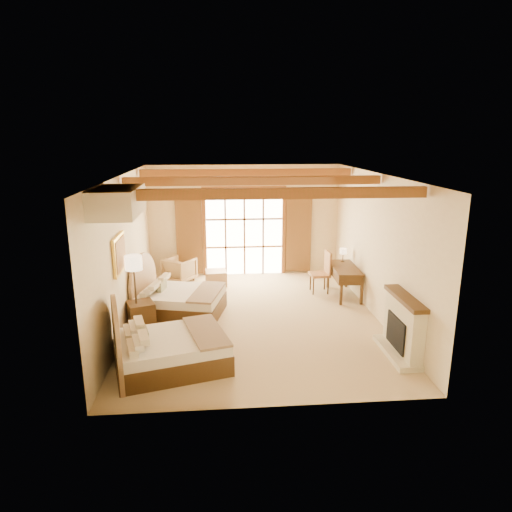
{
  "coord_description": "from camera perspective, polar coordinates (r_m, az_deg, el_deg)",
  "views": [
    {
      "loc": [
        -0.79,
        -9.57,
        3.99
      ],
      "look_at": [
        0.06,
        0.2,
        1.4
      ],
      "focal_mm": 32.0,
      "sensor_mm": 36.0,
      "label": 1
    }
  ],
  "objects": [
    {
      "name": "floor",
      "position": [
        10.4,
        -0.23,
        -7.76
      ],
      "size": [
        7.0,
        7.0,
        0.0
      ],
      "primitive_type": "plane",
      "color": "tan",
      "rests_on": "ground"
    },
    {
      "name": "french_doors",
      "position": [
        13.32,
        -1.46,
        2.93
      ],
      "size": [
        3.95,
        0.08,
        2.6
      ],
      "color": "white",
      "rests_on": "ground"
    },
    {
      "name": "ceiling",
      "position": [
        9.63,
        -0.26,
        10.11
      ],
      "size": [
        7.0,
        7.0,
        0.0
      ],
      "primitive_type": "plane",
      "rotation": [
        3.14,
        0.0,
        0.0
      ],
      "color": "#AD7430",
      "rests_on": "ground"
    },
    {
      "name": "canopy_valance",
      "position": [
        7.81,
        -16.94,
        6.53
      ],
      "size": [
        0.7,
        1.4,
        0.45
      ],
      "primitive_type": "cube",
      "color": "beige",
      "rests_on": "ceiling"
    },
    {
      "name": "floor_lamp",
      "position": [
        9.6,
        -15.04,
        -1.4
      ],
      "size": [
        0.35,
        0.35,
        1.64
      ],
      "color": "#3B2B1C",
      "rests_on": "floor"
    },
    {
      "name": "painting",
      "position": [
        9.3,
        -16.69,
        0.24
      ],
      "size": [
        0.06,
        0.95,
        0.75
      ],
      "color": "yellow",
      "rests_on": "wall_left"
    },
    {
      "name": "bed_near",
      "position": [
        8.34,
        -11.57,
        -11.15
      ],
      "size": [
        2.26,
        1.88,
        1.26
      ],
      "rotation": [
        0.0,
        0.0,
        0.26
      ],
      "color": "#493111",
      "rests_on": "floor"
    },
    {
      "name": "wall_left",
      "position": [
        10.06,
        -16.06,
        0.47
      ],
      "size": [
        0.0,
        7.0,
        7.0
      ],
      "primitive_type": "plane",
      "rotation": [
        1.57,
        0.0,
        1.57
      ],
      "color": "beige",
      "rests_on": "ground"
    },
    {
      "name": "ceiling_beams",
      "position": [
        9.64,
        -0.25,
        9.4
      ],
      "size": [
        5.39,
        4.6,
        0.18
      ],
      "primitive_type": null,
      "color": "brown",
      "rests_on": "ceiling"
    },
    {
      "name": "armchair",
      "position": [
        12.99,
        -9.53,
        -1.71
      ],
      "size": [
        1.03,
        1.04,
        0.69
      ],
      "primitive_type": "imported",
      "rotation": [
        0.0,
        0.0,
        -3.75
      ],
      "color": "#A58254",
      "rests_on": "floor"
    },
    {
      "name": "desk_chair",
      "position": [
        12.07,
        8.04,
        -2.94
      ],
      "size": [
        0.51,
        0.51,
        1.1
      ],
      "rotation": [
        0.0,
        0.0,
        0.06
      ],
      "color": "#9D713C",
      "rests_on": "floor"
    },
    {
      "name": "wall_back",
      "position": [
        13.31,
        -1.49,
        4.46
      ],
      "size": [
        5.5,
        0.0,
        5.5
      ],
      "primitive_type": "plane",
      "rotation": [
        1.57,
        0.0,
        0.0
      ],
      "color": "beige",
      "rests_on": "ground"
    },
    {
      "name": "nightstand",
      "position": [
        9.97,
        -14.13,
        -7.32
      ],
      "size": [
        0.67,
        0.67,
        0.62
      ],
      "primitive_type": "cube",
      "rotation": [
        0.0,
        0.0,
        0.37
      ],
      "color": "#493111",
      "rests_on": "floor"
    },
    {
      "name": "wall_right",
      "position": [
        10.48,
        14.92,
        1.12
      ],
      "size": [
        0.0,
        7.0,
        7.0
      ],
      "primitive_type": "plane",
      "rotation": [
        1.57,
        0.0,
        -1.57
      ],
      "color": "beige",
      "rests_on": "ground"
    },
    {
      "name": "fireplace",
      "position": [
        8.99,
        17.81,
        -8.7
      ],
      "size": [
        0.46,
        1.4,
        1.16
      ],
      "color": "beige",
      "rests_on": "ground"
    },
    {
      "name": "bed_far",
      "position": [
        10.64,
        -10.17,
        -5.32
      ],
      "size": [
        2.18,
        1.81,
        1.23
      ],
      "rotation": [
        0.0,
        0.0,
        -0.24
      ],
      "color": "#493111",
      "rests_on": "floor"
    },
    {
      "name": "ottoman",
      "position": [
        12.61,
        -5.02,
        -2.73
      ],
      "size": [
        0.61,
        0.61,
        0.41
      ],
      "primitive_type": "cube",
      "rotation": [
        0.0,
        0.0,
        0.09
      ],
      "color": "tan",
      "rests_on": "floor"
    },
    {
      "name": "desk",
      "position": [
        11.89,
        10.96,
        -2.99
      ],
      "size": [
        0.68,
        1.45,
        0.77
      ],
      "rotation": [
        0.0,
        0.0,
        -0.05
      ],
      "color": "#493111",
      "rests_on": "floor"
    },
    {
      "name": "desk_lamp",
      "position": [
        12.21,
        10.84,
        0.55
      ],
      "size": [
        0.18,
        0.18,
        0.36
      ],
      "color": "#3B2B1C",
      "rests_on": "desk"
    }
  ]
}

